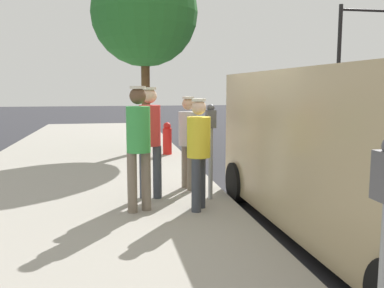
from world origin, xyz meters
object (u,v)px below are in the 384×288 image
(pedestrian_in_gray, at_px, (188,137))
(street_tree, at_px, (145,13))
(parked_van, at_px, (361,151))
(pedestrian_in_green, at_px, (139,140))
(pedestrian_in_red, at_px, (150,135))
(pedestrian_in_yellow, at_px, (199,147))
(fire_hydrant, at_px, (167,139))
(traffic_light_corner, at_px, (358,48))
(parking_meter_near, at_px, (211,135))

(pedestrian_in_gray, relative_size, street_tree, 0.31)
(pedestrian_in_gray, height_order, parked_van, parked_van)
(pedestrian_in_green, height_order, pedestrian_in_red, pedestrian_in_green)
(pedestrian_in_gray, xyz_separation_m, pedestrian_in_red, (0.71, 0.49, 0.11))
(pedestrian_in_gray, relative_size, parked_van, 0.31)
(pedestrian_in_green, relative_size, pedestrian_in_yellow, 1.11)
(pedestrian_in_green, bearing_deg, fire_hydrant, -101.56)
(traffic_light_corner, bearing_deg, pedestrian_in_green, 46.41)
(pedestrian_in_yellow, height_order, traffic_light_corner, traffic_light_corner)
(street_tree, height_order, fire_hydrant, street_tree)
(pedestrian_in_red, bearing_deg, parking_meter_near, 165.41)
(parking_meter_near, height_order, pedestrian_in_gray, pedestrian_in_gray)
(parked_van, xyz_separation_m, street_tree, (2.10, -7.27, 2.79))
(parking_meter_near, height_order, street_tree, street_tree)
(pedestrian_in_red, relative_size, street_tree, 0.34)
(pedestrian_in_red, bearing_deg, pedestrian_in_green, 72.72)
(parking_meter_near, xyz_separation_m, parked_van, (-1.50, 1.77, -0.03))
(pedestrian_in_yellow, bearing_deg, street_tree, -87.22)
(pedestrian_in_yellow, height_order, street_tree, street_tree)
(pedestrian_in_green, xyz_separation_m, street_tree, (-0.56, -5.98, 2.75))
(street_tree, bearing_deg, pedestrian_in_yellow, 92.78)
(pedestrian_in_yellow, bearing_deg, parked_van, 145.95)
(traffic_light_corner, relative_size, fire_hydrant, 6.05)
(pedestrian_in_green, distance_m, fire_hydrant, 5.33)
(pedestrian_in_green, relative_size, street_tree, 0.34)
(fire_hydrant, bearing_deg, pedestrian_in_gray, 88.14)
(pedestrian_in_gray, xyz_separation_m, traffic_light_corner, (-8.54, -8.74, 2.44))
(pedestrian_in_red, bearing_deg, parked_van, 140.47)
(pedestrian_in_green, relative_size, pedestrian_in_red, 1.01)
(pedestrian_in_green, height_order, fire_hydrant, pedestrian_in_green)
(pedestrian_in_yellow, relative_size, fire_hydrant, 1.89)
(pedestrian_in_green, xyz_separation_m, fire_hydrant, (-1.06, -5.19, -0.62))
(pedestrian_in_gray, xyz_separation_m, parked_van, (-1.73, 2.50, 0.08))
(pedestrian_in_yellow, xyz_separation_m, parked_van, (-1.80, 1.22, 0.08))
(street_tree, bearing_deg, fire_hydrant, 122.12)
(pedestrian_in_yellow, distance_m, traffic_light_corner, 13.44)
(pedestrian_in_red, relative_size, fire_hydrant, 2.07)
(parked_van, height_order, traffic_light_corner, traffic_light_corner)
(pedestrian_in_yellow, xyz_separation_m, fire_hydrant, (-0.20, -5.26, -0.51))
(pedestrian_in_gray, relative_size, fire_hydrant, 1.89)
(pedestrian_in_green, bearing_deg, pedestrian_in_red, -107.28)
(pedestrian_in_yellow, bearing_deg, fire_hydrant, -92.22)
(pedestrian_in_yellow, distance_m, street_tree, 6.70)
(parking_meter_near, distance_m, parked_van, 2.32)
(pedestrian_in_green, height_order, traffic_light_corner, traffic_light_corner)
(traffic_light_corner, relative_size, street_tree, 0.99)
(pedestrian_in_yellow, bearing_deg, pedestrian_in_green, -4.72)
(pedestrian_in_green, relative_size, parked_van, 0.34)
(traffic_light_corner, height_order, fire_hydrant, traffic_light_corner)
(parked_van, height_order, street_tree, street_tree)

